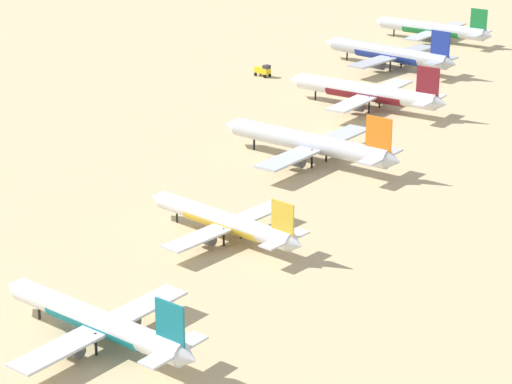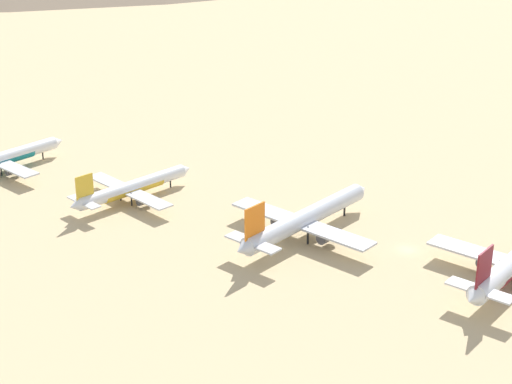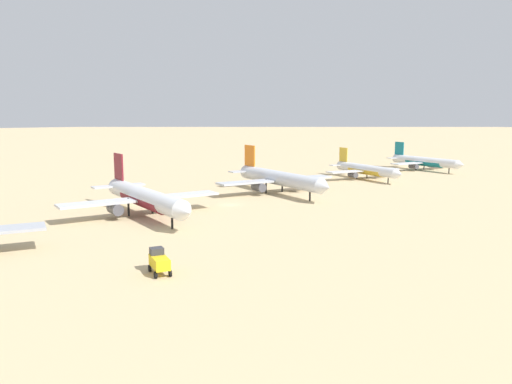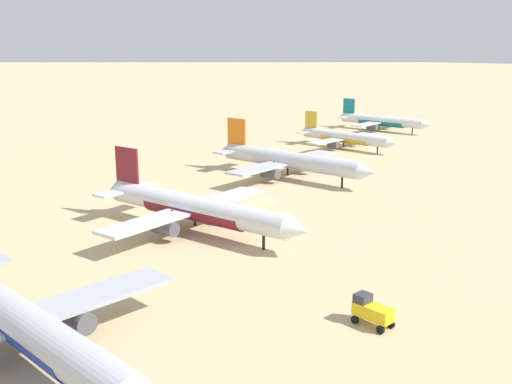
{
  "view_description": "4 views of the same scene",
  "coord_description": "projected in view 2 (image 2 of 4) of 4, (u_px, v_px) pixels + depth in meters",
  "views": [
    {
      "loc": [
        -116.74,
        226.3,
        77.46
      ],
      "look_at": [
        -16.73,
        62.36,
        6.38
      ],
      "focal_mm": 71.51,
      "sensor_mm": 36.0,
      "label": 1
    },
    {
      "loc": [
        -171.85,
        -78.63,
        92.97
      ],
      "look_at": [
        -4.94,
        40.74,
        6.66
      ],
      "focal_mm": 61.07,
      "sensor_mm": 36.0,
      "label": 2
    },
    {
      "loc": [
        117.7,
        -77.68,
        25.14
      ],
      "look_at": [
        7.89,
        3.02,
        4.36
      ],
      "focal_mm": 36.02,
      "sensor_mm": 36.0,
      "label": 3
    },
    {
      "loc": [
        73.3,
        -111.03,
        35.72
      ],
      "look_at": [
        5.52,
        -11.67,
        5.52
      ],
      "focal_mm": 42.57,
      "sensor_mm": 36.0,
      "label": 4
    }
  ],
  "objects": [
    {
      "name": "parked_jet_4",
      "position": [
        132.0,
        188.0,
        232.69
      ],
      "size": [
        39.64,
        32.44,
        11.47
      ],
      "color": "silver",
      "rests_on": "ground"
    },
    {
      "name": "parked_jet_3",
      "position": [
        304.0,
        219.0,
        211.65
      ],
      "size": [
        50.15,
        40.84,
        14.46
      ],
      "color": "silver",
      "rests_on": "ground"
    },
    {
      "name": "ground_plane",
      "position": [
        407.0,
        250.0,
        207.06
      ],
      "size": [
        1800.0,
        1800.0,
        0.0
      ],
      "primitive_type": "plane",
      "color": "tan"
    },
    {
      "name": "parked_jet_5",
      "position": [
        2.0,
        159.0,
        252.39
      ],
      "size": [
        41.82,
        34.09,
        12.06
      ],
      "color": "silver",
      "rests_on": "ground"
    }
  ]
}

